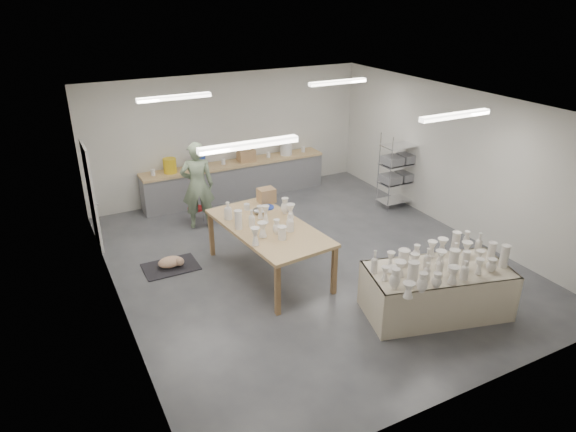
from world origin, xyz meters
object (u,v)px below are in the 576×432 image
work_table (267,224)px  red_stool (196,209)px  potter (198,185)px  drying_table (436,288)px

work_table → red_stool: 2.81m
potter → red_stool: 0.71m
work_table → drying_table: bearing=-59.4°
work_table → red_stool: bearing=94.6°
red_stool → work_table: bearing=-79.5°
work_table → potter: size_ratio=1.39×
drying_table → work_table: work_table is taller
potter → drying_table: bearing=129.6°
potter → red_stool: bearing=-75.8°
work_table → red_stool: (-0.50, 2.68, -0.64)m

